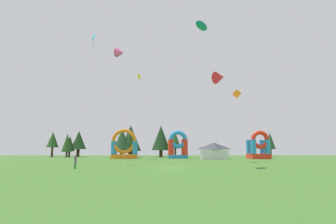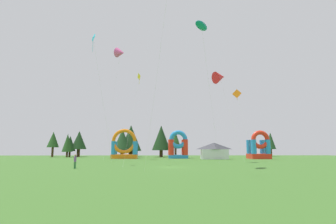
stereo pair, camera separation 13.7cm
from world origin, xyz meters
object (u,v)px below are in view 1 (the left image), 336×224
kite_teal_parafoil (202,26)px  person_near_camera (75,160)px  festival_tent (214,151)px  kite_orange_diamond (237,95)px  kite_red_delta (220,77)px  kite_yellow_diamond (140,78)px  inflatable_blue_arch (259,148)px  kite_cyan_diamond (93,39)px  inflatable_red_slide (178,147)px  kite_pink_delta (120,53)px  inflatable_yellow_castle (124,148)px

kite_teal_parafoil → person_near_camera: bearing=-171.6°
festival_tent → kite_orange_diamond: bearing=-76.8°
kite_red_delta → kite_teal_parafoil: bearing=-112.7°
person_near_camera → kite_orange_diamond: bearing=50.1°
kite_orange_diamond → kite_yellow_diamond: size_ratio=0.98×
inflatable_blue_arch → kite_cyan_diamond: bearing=-148.3°
kite_red_delta → kite_yellow_diamond: size_ratio=1.23×
inflatable_red_slide → festival_tent: 9.97m
kite_yellow_diamond → festival_tent: 29.03m
kite_orange_diamond → inflatable_blue_arch: (8.58, 12.51, -10.54)m
person_near_camera → kite_red_delta: bearing=51.2°
kite_pink_delta → kite_yellow_diamond: bearing=-72.9°
kite_orange_diamond → festival_tent: kite_orange_diamond is taller
kite_yellow_diamond → person_near_camera: kite_yellow_diamond is taller
kite_pink_delta → inflatable_red_slide: kite_pink_delta is taller
kite_orange_diamond → kite_teal_parafoil: size_ratio=0.67×
kite_cyan_diamond → kite_yellow_diamond: (7.89, -1.17, -6.89)m
kite_pink_delta → person_near_camera: kite_pink_delta is taller
kite_orange_diamond → inflatable_yellow_castle: size_ratio=1.90×
kite_red_delta → kite_yellow_diamond: bearing=-150.5°
kite_yellow_diamond → kite_pink_delta: 25.00m
kite_red_delta → inflatable_red_slide: bearing=110.1°
kite_teal_parafoil → kite_yellow_diamond: size_ratio=1.45×
inflatable_yellow_castle → inflatable_red_slide: size_ratio=1.03×
kite_pink_delta → festival_tent: bearing=0.9°
kite_teal_parafoil → person_near_camera: (-16.27, -2.41, -18.86)m
kite_yellow_diamond → person_near_camera: bearing=-134.3°
kite_yellow_diamond → kite_red_delta: bearing=29.5°
kite_pink_delta → inflatable_yellow_castle: 23.28m
kite_yellow_diamond → inflatable_yellow_castle: bearing=102.4°
person_near_camera → kite_cyan_diamond: bearing=110.7°
kite_cyan_diamond → festival_tent: (23.83, 20.13, -18.49)m
kite_cyan_diamond → kite_yellow_diamond: bearing=-8.4°
kite_teal_parafoil → inflatable_blue_arch: bearing=57.0°
kite_red_delta → kite_pink_delta: bearing=149.1°
kite_orange_diamond → kite_pink_delta: size_ratio=0.51×
kite_cyan_diamond → inflatable_blue_arch: kite_cyan_diamond is taller
kite_orange_diamond → inflatable_blue_arch: size_ratio=2.04×
kite_red_delta → inflatable_blue_arch: kite_red_delta is taller
kite_orange_diamond → kite_yellow_diamond: (-18.53, -10.29, 0.46)m
kite_teal_parafoil → kite_red_delta: bearing=67.3°
kite_red_delta → inflatable_blue_arch: bearing=49.4°
kite_orange_diamond → festival_tent: bearing=103.2°
inflatable_yellow_castle → festival_tent: (21.46, -3.85, -0.70)m
kite_orange_diamond → kite_cyan_diamond: size_ratio=0.65×
person_near_camera → inflatable_blue_arch: size_ratio=0.26×
inflatable_red_slide → inflatable_blue_arch: bearing=-12.4°
kite_orange_diamond → kite_yellow_diamond: bearing=-150.9°
kite_teal_parafoil → inflatable_yellow_castle: kite_teal_parafoil is taller
kite_cyan_diamond → person_near_camera: bearing=-84.9°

